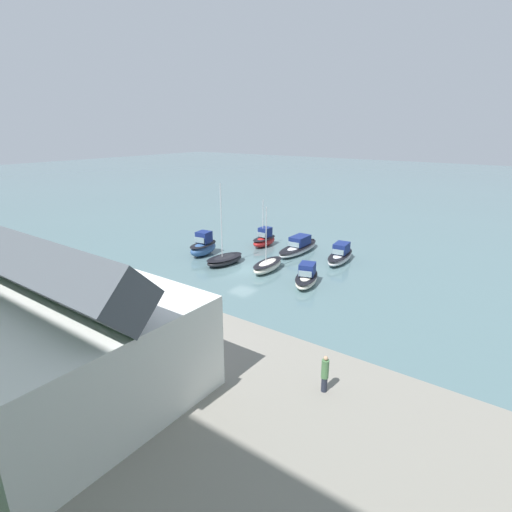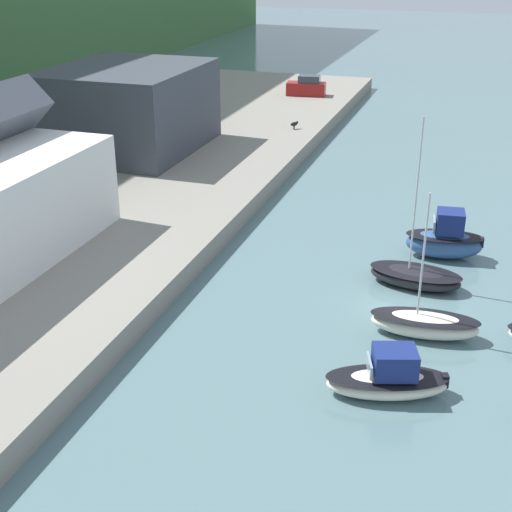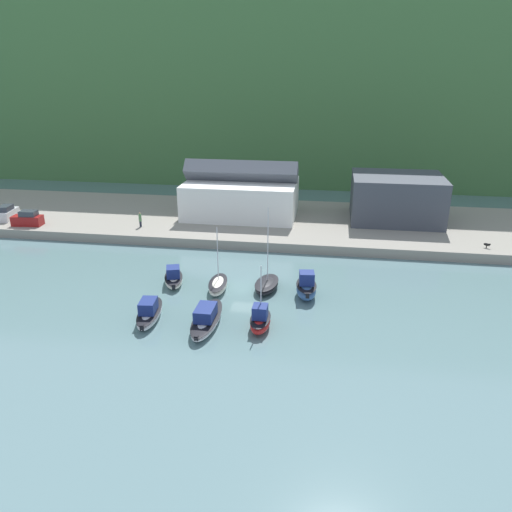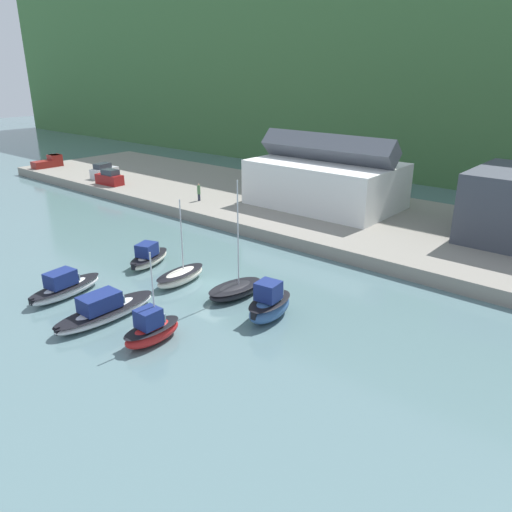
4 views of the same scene
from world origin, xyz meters
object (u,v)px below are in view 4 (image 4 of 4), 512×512
Objects in this scene: pickup_truck_0 at (50,162)px; parked_car_2 at (110,178)px; moored_boat_3 at (269,305)px; parked_car_1 at (104,171)px; moored_boat_0 at (149,257)px; person_on_quay at (199,192)px; moored_boat_5 at (104,310)px; moored_boat_4 at (65,287)px; moored_boat_2 at (235,290)px; moored_boat_1 at (181,276)px; moored_boat_6 at (152,330)px.

parked_car_2 is at bearing -1.78° from pickup_truck_0.
parked_car_1 is (-45.69, 17.40, 1.12)m from moored_boat_3.
parked_car_2 reaches higher than moored_boat_0.
moored_boat_0 is 18.63m from person_on_quay.
moored_boat_0 is 10.51m from moored_boat_5.
pickup_truck_0 reaches higher than moored_boat_4.
moored_boat_4 is at bearing -159.93° from moored_boat_3.
moored_boat_2 is 4.28× the size of person_on_quay.
moored_boat_0 is at bearing -36.06° from parked_car_1.
parked_car_1 is 0.92× the size of pickup_truck_0.
moored_boat_5 is 1.66× the size of pickup_truck_0.
moored_boat_1 reaches higher than moored_boat_5.
moored_boat_3 is 8.38m from moored_boat_6.
moored_boat_0 is 0.68× the size of moored_boat_5.
moored_boat_2 is 25.65m from person_on_quay.
moored_boat_3 is (4.34, -1.16, 0.51)m from moored_boat_2.
moored_boat_5 is at bearing -178.34° from moored_boat_6.
parked_car_1 is (-41.92, 24.89, 1.29)m from moored_boat_6.
moored_boat_6 is 32.01m from person_on_quay.
pickup_truck_0 is (-56.25, 23.99, 1.19)m from moored_boat_6.
moored_boat_6 is at bearing -125.37° from parked_car_2.
moored_boat_2 is (10.45, 0.13, -0.19)m from moored_boat_0.
moored_boat_0 is 2.52× the size of person_on_quay.
moored_boat_4 is (-4.98, -7.53, 0.15)m from moored_boat_1.
person_on_quay is (-24.60, 16.78, 1.30)m from moored_boat_3.
moored_boat_1 is 3.30× the size of person_on_quay.
parked_car_2 is at bearing 144.68° from moored_boat_5.
moored_boat_2 is 44.45m from parked_car_1.
moored_boat_6 is at bearing -57.23° from moored_boat_1.
parked_car_1 reaches higher than person_on_quay.
parked_car_1 reaches higher than moored_boat_3.
moored_boat_3 is at bearing 63.31° from moored_boat_6.
moored_boat_2 reaches higher than moored_boat_5.
person_on_quay reaches higher than moored_boat_5.
moored_boat_4 is at bearing -127.77° from moored_boat_1.
parked_car_2 is (4.77, -2.33, 0.00)m from parked_car_1.
moored_boat_6 is 2.87× the size of person_on_quay.
moored_boat_5 is 39.32m from parked_car_2.
moored_boat_1 is 0.88× the size of moored_boat_5.
moored_boat_1 reaches higher than moored_boat_3.
parked_car_1 is at bearing 59.84° from parked_car_2.
pickup_truck_0 is (-55.68, 15.35, 1.53)m from moored_boat_2.
parked_car_1 is at bearing 149.36° from moored_boat_6.
parked_car_2 is 0.90× the size of pickup_truck_0.
moored_boat_0 is 1.12× the size of pickup_truck_0.
moored_boat_5 is at bearing -146.14° from moored_boat_3.
parked_car_1 is (-31.18, 24.79, 1.42)m from moored_boat_4.
moored_boat_1 reaches higher than parked_car_1.
moored_boat_2 is at bearing -16.89° from moored_boat_0.
moored_boat_3 is 0.76× the size of moored_boat_6.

